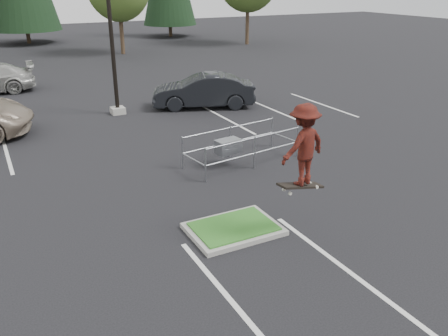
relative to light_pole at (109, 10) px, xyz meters
name	(u,v)px	position (x,y,z in m)	size (l,w,h in m)	color
ground	(234,231)	(-0.50, -12.00, -4.56)	(120.00, 120.00, 0.00)	black
grass_median	(234,228)	(-0.50, -12.00, -4.48)	(2.20, 1.60, 0.16)	#9F9D94
stall_lines	(114,162)	(-1.85, -5.98, -4.56)	(22.62, 17.60, 0.01)	silver
light_pole	(109,10)	(0.00, 0.00, 0.00)	(0.70, 0.60, 10.12)	#9F9D94
cart_corral	(231,145)	(1.56, -8.06, -3.87)	(4.04, 1.93, 1.10)	gray
skateboarder	(303,145)	(0.70, -13.00, -2.20)	(1.33, 0.93, 2.08)	black
car_r_charc	(203,91)	(4.00, -0.74, -3.76)	(1.68, 4.82, 1.59)	black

